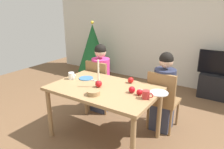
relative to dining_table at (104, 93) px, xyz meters
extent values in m
plane|color=brown|center=(0.00, 0.00, -0.67)|extent=(7.68, 7.68, 0.00)
cube|color=beige|center=(0.00, 2.60, 0.63)|extent=(6.40, 0.10, 2.60)
cube|color=#99754C|center=(0.00, 0.00, 0.06)|extent=(1.40, 0.90, 0.04)
cylinder|color=#99754C|center=(-0.64, -0.39, -0.31)|extent=(0.06, 0.06, 0.71)
cylinder|color=#99754C|center=(0.64, -0.39, -0.31)|extent=(0.06, 0.06, 0.71)
cylinder|color=#99754C|center=(-0.64, 0.39, -0.31)|extent=(0.06, 0.06, 0.71)
cylinder|color=#99754C|center=(0.64, 0.39, -0.31)|extent=(0.06, 0.06, 0.71)
cube|color=olive|center=(-0.51, 0.69, -0.24)|extent=(0.40, 0.40, 0.04)
cube|color=olive|center=(-0.51, 0.51, 0.01)|extent=(0.40, 0.04, 0.45)
cylinder|color=olive|center=(-0.34, 0.86, -0.46)|extent=(0.04, 0.04, 0.41)
cylinder|color=olive|center=(-0.68, 0.86, -0.46)|extent=(0.04, 0.04, 0.41)
cylinder|color=olive|center=(-0.34, 0.52, -0.46)|extent=(0.04, 0.04, 0.41)
cylinder|color=olive|center=(-0.68, 0.52, -0.46)|extent=(0.04, 0.04, 0.41)
cube|color=olive|center=(0.60, 0.69, -0.24)|extent=(0.40, 0.40, 0.04)
cube|color=olive|center=(0.60, 0.51, 0.01)|extent=(0.40, 0.04, 0.45)
cylinder|color=olive|center=(0.77, 0.86, -0.46)|extent=(0.04, 0.04, 0.41)
cylinder|color=olive|center=(0.43, 0.86, -0.46)|extent=(0.04, 0.04, 0.41)
cylinder|color=olive|center=(0.77, 0.52, -0.46)|extent=(0.04, 0.04, 0.41)
cylinder|color=olive|center=(0.43, 0.52, -0.46)|extent=(0.04, 0.04, 0.41)
cube|color=#33384C|center=(-0.51, 0.64, -0.44)|extent=(0.28, 0.28, 0.45)
cylinder|color=#D1337A|center=(-0.51, 0.64, 0.02)|extent=(0.30, 0.30, 0.48)
sphere|color=tan|center=(-0.51, 0.64, 0.38)|extent=(0.19, 0.19, 0.19)
sphere|color=black|center=(-0.51, 0.64, 0.41)|extent=(0.19, 0.19, 0.19)
cube|color=#33384C|center=(0.60, 0.64, -0.44)|extent=(0.28, 0.28, 0.45)
cylinder|color=#282D47|center=(0.60, 0.64, 0.02)|extent=(0.30, 0.30, 0.48)
sphere|color=tan|center=(0.60, 0.64, 0.38)|extent=(0.19, 0.19, 0.19)
sphere|color=black|center=(0.60, 0.64, 0.41)|extent=(0.19, 0.19, 0.19)
cube|color=black|center=(1.12, 2.30, -0.43)|extent=(0.64, 0.40, 0.48)
cube|color=black|center=(1.12, 2.30, 0.04)|extent=(0.79, 0.04, 0.46)
cube|color=black|center=(1.12, 2.30, 0.04)|extent=(0.76, 0.05, 0.46)
cylinder|color=brown|center=(-1.78, 2.09, -0.60)|extent=(0.08, 0.08, 0.14)
cone|color=#195628|center=(-1.78, 2.09, 0.06)|extent=(0.79, 0.79, 1.18)
sphere|color=yellow|center=(-1.78, 2.09, 0.69)|extent=(0.08, 0.08, 0.08)
sphere|color=red|center=(-0.06, -0.03, 0.13)|extent=(0.09, 0.09, 0.09)
cylinder|color=#EFE5C6|center=(-0.06, -0.03, 0.31)|extent=(0.02, 0.02, 0.28)
cylinder|color=teal|center=(-0.41, 0.14, 0.09)|extent=(0.21, 0.21, 0.01)
cylinder|color=silver|center=(0.68, 0.20, 0.09)|extent=(0.23, 0.23, 0.01)
cylinder|color=white|center=(-0.58, 0.01, 0.13)|extent=(0.08, 0.08, 0.10)
torus|color=white|center=(-0.52, 0.01, 0.14)|extent=(0.07, 0.01, 0.07)
cylinder|color=#B72D2D|center=(0.60, -0.02, 0.13)|extent=(0.09, 0.09, 0.10)
torus|color=#B72D2D|center=(0.66, -0.02, 0.14)|extent=(0.07, 0.01, 0.07)
cube|color=silver|center=(-0.24, 0.13, 0.09)|extent=(0.18, 0.02, 0.01)
cube|color=silver|center=(0.51, 0.18, 0.09)|extent=(0.18, 0.02, 0.01)
cylinder|color=#99754C|center=(0.03, -0.26, 0.11)|extent=(0.16, 0.16, 0.05)
sphere|color=red|center=(0.22, 0.33, 0.12)|extent=(0.08, 0.08, 0.08)
sphere|color=red|center=(0.39, 0.04, 0.12)|extent=(0.08, 0.08, 0.08)
sphere|color=red|center=(0.50, 0.02, 0.12)|extent=(0.07, 0.07, 0.07)
camera|label=1|loc=(1.47, -2.10, 1.11)|focal=33.80mm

